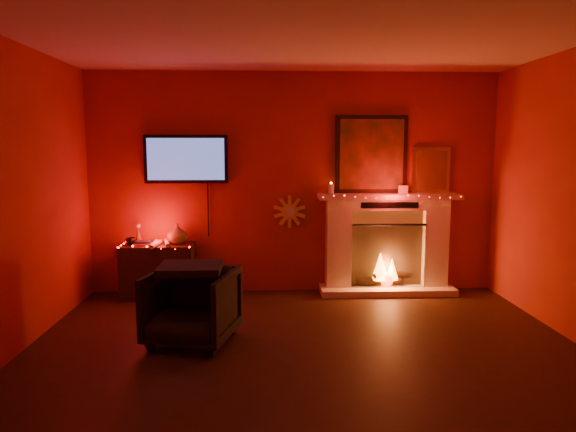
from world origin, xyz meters
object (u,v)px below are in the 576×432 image
at_px(console_table, 159,268).
at_px(tv, 186,159).
at_px(sunburst_clock, 290,212).
at_px(armchair, 192,307).
at_px(fireplace, 386,234).

bearing_deg(console_table, tv, 30.65).
height_order(sunburst_clock, armchair, sunburst_clock).
bearing_deg(console_table, fireplace, 2.66).
relative_size(sunburst_clock, armchair, 0.53).
bearing_deg(armchair, sunburst_clock, 75.18).
distance_m(tv, sunburst_clock, 1.41).
relative_size(tv, console_table, 1.39).
height_order(fireplace, tv, fireplace).
xyz_separation_m(console_table, armchair, (0.60, -1.49, -0.02)).
height_order(tv, console_table, tv).
bearing_deg(tv, fireplace, -1.50).
distance_m(tv, console_table, 1.34).
distance_m(fireplace, console_table, 2.79).
bearing_deg(armchair, tv, 114.09).
distance_m(sunburst_clock, console_table, 1.71).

